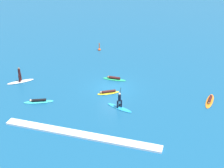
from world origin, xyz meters
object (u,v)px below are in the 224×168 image
object	(u,v)px
surfer_on_teal_board	(38,101)
surfer_on_yellow_board	(108,92)
surfer_on_white_board	(20,79)
surfer_on_green_board	(114,79)
marker_buoy	(99,49)
surfer_on_blue_board	(119,104)
surfer_on_orange_board	(210,100)

from	to	relation	value
surfer_on_teal_board	surfer_on_yellow_board	bearing A→B (deg)	-171.90
surfer_on_white_board	surfer_on_green_board	bearing A→B (deg)	157.11
marker_buoy	surfer_on_teal_board	bearing A→B (deg)	-93.66
surfer_on_blue_board	surfer_on_white_board	distance (m)	12.83
surfer_on_blue_board	surfer_on_orange_board	xyz separation A→B (m)	(8.58, 4.00, -0.29)
surfer_on_white_board	marker_buoy	size ratio (longest dim) A/B	2.21
surfer_on_green_board	surfer_on_teal_board	bearing A→B (deg)	51.18
surfer_on_blue_board	surfer_on_green_board	distance (m)	6.57
surfer_on_white_board	marker_buoy	distance (m)	13.71
surfer_on_green_board	surfer_on_white_board	world-z (taller)	surfer_on_white_board
surfer_on_teal_board	surfer_on_white_board	world-z (taller)	surfer_on_white_board
surfer_on_orange_board	marker_buoy	bearing A→B (deg)	-117.54
surfer_on_orange_board	surfer_on_white_board	size ratio (longest dim) A/B	1.21
marker_buoy	surfer_on_green_board	bearing A→B (deg)	-61.05
surfer_on_yellow_board	surfer_on_teal_board	size ratio (longest dim) A/B	0.79
surfer_on_orange_board	marker_buoy	distance (m)	19.24
surfer_on_orange_board	marker_buoy	world-z (taller)	marker_buoy
surfer_on_blue_board	surfer_on_yellow_board	size ratio (longest dim) A/B	1.26
surfer_on_green_board	surfer_on_white_board	xyz separation A→B (m)	(-10.24, -3.81, 0.24)
surfer_on_blue_board	surfer_on_teal_board	world-z (taller)	surfer_on_blue_board
surfer_on_blue_board	surfer_on_green_board	world-z (taller)	surfer_on_blue_board
surfer_on_blue_board	surfer_on_green_board	bearing A→B (deg)	-47.87
surfer_on_blue_board	marker_buoy	size ratio (longest dim) A/B	2.45
surfer_on_orange_board	surfer_on_white_board	distance (m)	21.27
surfer_on_blue_board	marker_buoy	xyz separation A→B (m)	(-7.26, 14.92, -0.22)
surfer_on_blue_board	surfer_on_white_board	bearing A→B (deg)	10.43
surfer_on_green_board	marker_buoy	distance (m)	10.07
surfer_on_yellow_board	surfer_on_orange_board	xyz separation A→B (m)	(10.61, 1.38, -0.02)
marker_buoy	surfer_on_orange_board	bearing A→B (deg)	-34.58
surfer_on_yellow_board	surfer_on_green_board	distance (m)	3.51
surfer_on_teal_board	surfer_on_white_board	bearing A→B (deg)	-63.86
surfer_on_blue_board	surfer_on_green_board	size ratio (longest dim) A/B	1.06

